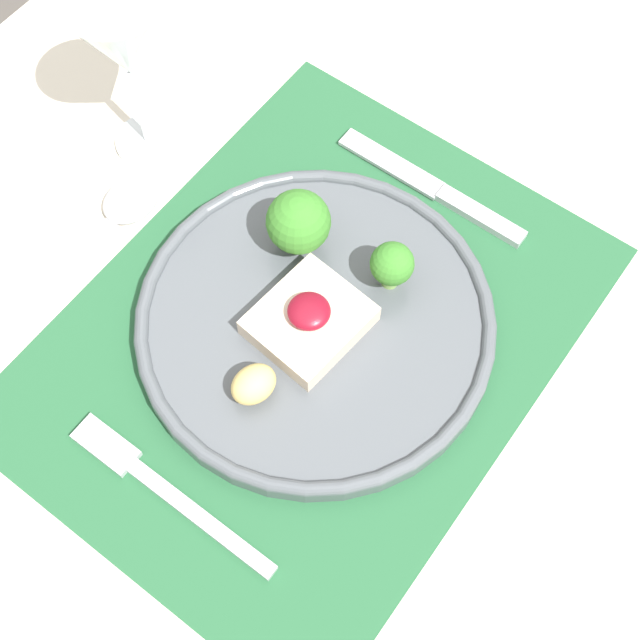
# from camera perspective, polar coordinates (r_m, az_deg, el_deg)

# --- Properties ---
(ground_plane) EXTENTS (8.00, 8.00, 0.00)m
(ground_plane) POSITION_cam_1_polar(r_m,az_deg,el_deg) (1.45, -0.35, -13.82)
(ground_plane) COLOR #4C4742
(dining_table) EXTENTS (1.28, 0.93, 0.74)m
(dining_table) POSITION_cam_1_polar(r_m,az_deg,el_deg) (0.84, -0.60, -3.95)
(dining_table) COLOR beige
(dining_table) RESTS_ON ground_plane
(placemat) EXTENTS (0.48, 0.36, 0.00)m
(placemat) POSITION_cam_1_polar(r_m,az_deg,el_deg) (0.74, -0.67, -0.99)
(placemat) COLOR #235633
(placemat) RESTS_ON dining_table
(dinner_plate) EXTENTS (0.30, 0.30, 0.08)m
(dinner_plate) POSITION_cam_1_polar(r_m,az_deg,el_deg) (0.73, -0.07, 0.11)
(dinner_plate) COLOR #4C5156
(dinner_plate) RESTS_ON placemat
(fork) EXTENTS (0.02, 0.19, 0.01)m
(fork) POSITION_cam_1_polar(r_m,az_deg,el_deg) (0.70, -10.31, -10.37)
(fork) COLOR #B2B2B7
(fork) RESTS_ON placemat
(knife) EXTENTS (0.02, 0.19, 0.01)m
(knife) POSITION_cam_1_polar(r_m,az_deg,el_deg) (0.82, 7.87, 8.00)
(knife) COLOR #B2B2B7
(knife) RESTS_ON placemat
(spoon) EXTENTS (0.18, 0.05, 0.02)m
(spoon) POSITION_cam_1_polar(r_m,az_deg,el_deg) (0.82, -12.75, 6.72)
(spoon) COLOR #B2B2B7
(spoon) RESTS_ON dining_table
(wine_glass_near) EXTENTS (0.08, 0.08, 0.17)m
(wine_glass_near) POSITION_cam_1_polar(r_m,az_deg,el_deg) (0.77, -12.48, 16.83)
(wine_glass_near) COLOR white
(wine_glass_near) RESTS_ON dining_table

